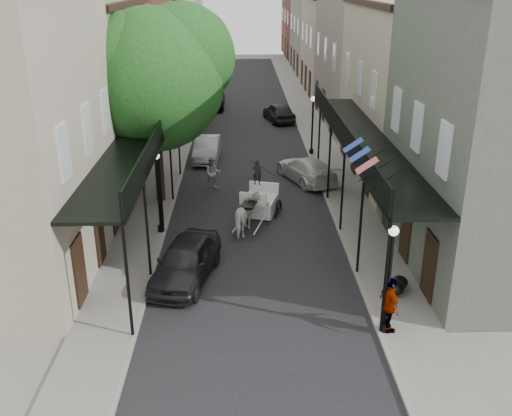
{
  "coord_description": "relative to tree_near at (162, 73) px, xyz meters",
  "views": [
    {
      "loc": [
        -0.47,
        -17.48,
        10.76
      ],
      "look_at": [
        0.15,
        5.04,
        1.6
      ],
      "focal_mm": 40.0,
      "sensor_mm": 36.0,
      "label": 1
    }
  ],
  "objects": [
    {
      "name": "tree_near",
      "position": [
        0.0,
        0.0,
        0.0
      ],
      "size": [
        7.31,
        6.8,
        9.63
      ],
      "color": "#382619",
      "rests_on": "sidewalk_left"
    },
    {
      "name": "lamppost_right_far",
      "position": [
        8.3,
        7.82,
        -4.44
      ],
      "size": [
        0.32,
        0.32,
        3.71
      ],
      "color": "black",
      "rests_on": "sidewalk_right"
    },
    {
      "name": "pedestrian_sidewalk_right",
      "position": [
        8.4,
        -12.18,
        -5.42
      ],
      "size": [
        0.74,
        1.2,
        1.9
      ],
      "primitive_type": "imported",
      "rotation": [
        0.0,
        0.0,
        1.83
      ],
      "color": "gray",
      "rests_on": "sidewalk_right"
    },
    {
      "name": "ground",
      "position": [
        4.2,
        -10.18,
        -6.49
      ],
      "size": [
        140.0,
        140.0,
        0.0
      ],
      "primitive_type": "plane",
      "color": "gray",
      "rests_on": "ground"
    },
    {
      "name": "pedestrian_walking",
      "position": [
        2.2,
        1.64,
        -5.59
      ],
      "size": [
        0.94,
        0.77,
        1.79
      ],
      "primitive_type": "imported",
      "rotation": [
        0.0,
        0.0,
        0.11
      ],
      "color": "#A7A89F",
      "rests_on": "ground"
    },
    {
      "name": "car_left_near",
      "position": [
        1.6,
        -8.38,
        -5.7
      ],
      "size": [
        2.86,
        4.94,
        1.58
      ],
      "primitive_type": "imported",
      "rotation": [
        0.0,
        0.0,
        -0.22
      ],
      "color": "black",
      "rests_on": "ground"
    },
    {
      "name": "car_right_far",
      "position": [
        6.8,
        17.3,
        -5.73
      ],
      "size": [
        2.69,
        4.71,
        1.51
      ],
      "primitive_type": "imported",
      "rotation": [
        0.0,
        0.0,
        3.36
      ],
      "color": "black",
      "rests_on": "ground"
    },
    {
      "name": "tree_far",
      "position": [
        -0.05,
        14.0,
        -0.65
      ],
      "size": [
        6.45,
        6.0,
        8.61
      ],
      "color": "#382619",
      "rests_on": "sidewalk_left"
    },
    {
      "name": "carriage",
      "position": [
        4.73,
        -1.53,
        -5.35
      ],
      "size": [
        2.23,
        2.88,
        2.94
      ],
      "rotation": [
        0.0,
        0.0,
        -0.26
      ],
      "color": "black",
      "rests_on": "ground"
    },
    {
      "name": "lamppost_left",
      "position": [
        0.1,
        -4.18,
        -4.44
      ],
      "size": [
        0.32,
        0.32,
        3.71
      ],
      "color": "black",
      "rests_on": "sidewalk_left"
    },
    {
      "name": "gallery_right",
      "position": [
        8.99,
        -3.2,
        -2.44
      ],
      "size": [
        2.2,
        18.05,
        4.88
      ],
      "color": "black",
      "rests_on": "sidewalk_right"
    },
    {
      "name": "building_row_right",
      "position": [
        12.8,
        19.82,
        -1.24
      ],
      "size": [
        5.0,
        80.0,
        10.5
      ],
      "primitive_type": "cube",
      "color": "gray",
      "rests_on": "ground"
    },
    {
      "name": "building_row_left",
      "position": [
        -4.4,
        19.82,
        -1.24
      ],
      "size": [
        5.0,
        80.0,
        10.5
      ],
      "primitive_type": "cube",
      "color": "#A39783",
      "rests_on": "ground"
    },
    {
      "name": "car_right_near",
      "position": [
        7.41,
        2.8,
        -5.8
      ],
      "size": [
        3.56,
        5.15,
        1.38
      ],
      "primitive_type": "imported",
      "rotation": [
        0.0,
        0.0,
        3.52
      ],
      "color": "silver",
      "rests_on": "ground"
    },
    {
      "name": "trash_bags",
      "position": [
        9.31,
        -9.76,
        -6.09
      ],
      "size": [
        0.95,
        1.1,
        0.59
      ],
      "color": "black",
      "rests_on": "sidewalk_right"
    },
    {
      "name": "road",
      "position": [
        4.2,
        9.82,
        -6.48
      ],
      "size": [
        8.0,
        90.0,
        0.01
      ],
      "primitive_type": "cube",
      "color": "black",
      "rests_on": "ground"
    },
    {
      "name": "pedestrian_sidewalk_left",
      "position": [
        -1.6,
        8.77,
        -5.61
      ],
      "size": [
        1.13,
        0.99,
        1.52
      ],
      "primitive_type": "imported",
      "rotation": [
        0.0,
        0.0,
        3.68
      ],
      "color": "gray",
      "rests_on": "sidewalk_left"
    },
    {
      "name": "car_left_mid",
      "position": [
        1.6,
        7.07,
        -5.78
      ],
      "size": [
        1.68,
        4.38,
        1.42
      ],
      "primitive_type": "imported",
      "rotation": [
        0.0,
        0.0,
        -0.04
      ],
      "color": "#9B9CA1",
      "rests_on": "ground"
    },
    {
      "name": "lamppost_right_near",
      "position": [
        8.3,
        -12.18,
        -4.44
      ],
      "size": [
        0.32,
        0.32,
        3.71
      ],
      "color": "black",
      "rests_on": "sidewalk_right"
    },
    {
      "name": "car_left_far",
      "position": [
        1.0,
        22.48,
        -5.71
      ],
      "size": [
        2.6,
        5.59,
        1.55
      ],
      "primitive_type": "imported",
      "rotation": [
        0.0,
        0.0,
        0.01
      ],
      "color": "black",
      "rests_on": "ground"
    },
    {
      "name": "sidewalk_left",
      "position": [
        -0.8,
        9.82,
        -6.43
      ],
      "size": [
        2.2,
        90.0,
        0.12
      ],
      "primitive_type": "cube",
      "color": "gray",
      "rests_on": "ground"
    },
    {
      "name": "gallery_left",
      "position": [
        -0.59,
        -3.2,
        -2.44
      ],
      "size": [
        2.2,
        18.05,
        4.88
      ],
      "color": "black",
      "rests_on": "sidewalk_left"
    },
    {
      "name": "sidewalk_right",
      "position": [
        9.2,
        9.82,
        -6.43
      ],
      "size": [
        2.2,
        90.0,
        0.12
      ],
      "primitive_type": "cube",
      "color": "gray",
      "rests_on": "ground"
    },
    {
      "name": "horse",
      "position": [
        4.01,
        -4.18,
        -5.61
      ],
      "size": [
        1.46,
        2.26,
        1.76
      ],
      "primitive_type": "imported",
      "rotation": [
        0.0,
        0.0,
        2.88
      ],
      "color": "white",
      "rests_on": "ground"
    }
  ]
}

